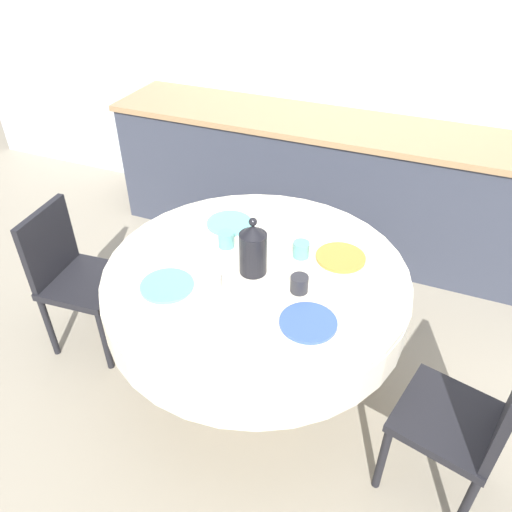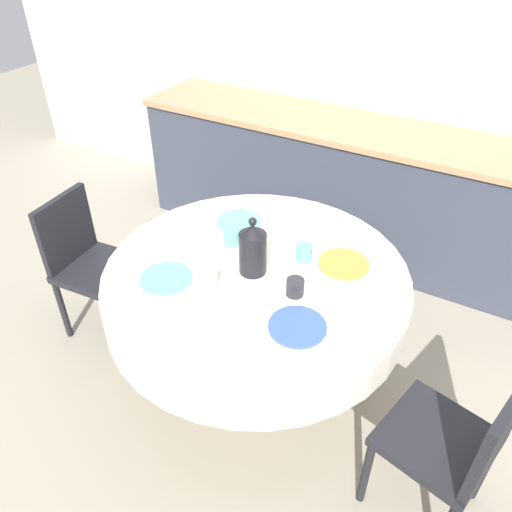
# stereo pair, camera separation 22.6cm
# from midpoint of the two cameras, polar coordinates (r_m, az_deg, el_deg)

# --- Properties ---
(ground_plane) EXTENTS (12.00, 12.00, 0.00)m
(ground_plane) POSITION_cam_midpoint_polar(r_m,az_deg,el_deg) (2.83, 2.35, -13.73)
(ground_plane) COLOR #9E937F
(wall_back) EXTENTS (7.00, 0.05, 2.60)m
(wall_back) POSITION_cam_midpoint_polar(r_m,az_deg,el_deg) (3.64, 17.25, 21.06)
(wall_back) COLOR silver
(wall_back) RESTS_ON ground_plane
(kitchen_counter) EXTENTS (3.24, 0.64, 0.92)m
(kitchen_counter) POSITION_cam_midpoint_polar(r_m,az_deg,el_deg) (3.63, 13.49, 7.28)
(kitchen_counter) COLOR #383D4C
(kitchen_counter) RESTS_ON ground_plane
(dining_table) EXTENTS (1.43, 1.43, 0.75)m
(dining_table) POSITION_cam_midpoint_polar(r_m,az_deg,el_deg) (2.38, 2.72, -3.99)
(dining_table) COLOR tan
(dining_table) RESTS_ON ground_plane
(chair_left) EXTENTS (0.48, 0.48, 0.85)m
(chair_left) POSITION_cam_midpoint_polar(r_m,az_deg,el_deg) (2.19, 24.93, -18.96)
(chair_left) COLOR black
(chair_left) RESTS_ON ground_plane
(chair_right) EXTENTS (0.43, 0.43, 0.85)m
(chair_right) POSITION_cam_midpoint_polar(r_m,az_deg,el_deg) (2.94, -16.64, -0.43)
(chair_right) COLOR black
(chair_right) RESTS_ON ground_plane
(plate_near_left) EXTENTS (0.24, 0.24, 0.01)m
(plate_near_left) POSITION_cam_midpoint_polar(r_m,az_deg,el_deg) (2.26, -7.48, -2.68)
(plate_near_left) COLOR #60BCB7
(plate_near_left) RESTS_ON dining_table
(cup_near_left) EXTENTS (0.08, 0.08, 0.08)m
(cup_near_left) POSITION_cam_midpoint_polar(r_m,az_deg,el_deg) (2.19, -2.52, -2.82)
(cup_near_left) COLOR white
(cup_near_left) RESTS_ON dining_table
(plate_near_right) EXTENTS (0.24, 0.24, 0.01)m
(plate_near_right) POSITION_cam_midpoint_polar(r_m,az_deg,el_deg) (2.04, 7.95, -8.13)
(plate_near_right) COLOR #3856AD
(plate_near_right) RESTS_ON dining_table
(cup_near_right) EXTENTS (0.08, 0.08, 0.08)m
(cup_near_right) POSITION_cam_midpoint_polar(r_m,az_deg,el_deg) (2.17, 7.48, -3.67)
(cup_near_right) COLOR #28282D
(cup_near_right) RESTS_ON dining_table
(plate_far_left) EXTENTS (0.24, 0.24, 0.01)m
(plate_far_left) POSITION_cam_midpoint_polar(r_m,az_deg,el_deg) (2.63, 0.48, 3.86)
(plate_far_left) COLOR #60BCB7
(plate_far_left) RESTS_ON dining_table
(cup_far_left) EXTENTS (0.08, 0.08, 0.08)m
(cup_far_left) POSITION_cam_midpoint_polar(r_m,az_deg,el_deg) (2.45, -0.20, 2.03)
(cup_far_left) COLOR #5BA39E
(cup_far_left) RESTS_ON dining_table
(plate_far_right) EXTENTS (0.24, 0.24, 0.01)m
(plate_far_right) POSITION_cam_midpoint_polar(r_m,az_deg,el_deg) (2.39, 12.68, -0.98)
(plate_far_right) COLOR orange
(plate_far_right) RESTS_ON dining_table
(cup_far_right) EXTENTS (0.08, 0.08, 0.08)m
(cup_far_right) POSITION_cam_midpoint_polar(r_m,az_deg,el_deg) (2.37, 8.24, 0.26)
(cup_far_right) COLOR #5BA39E
(cup_far_right) RESTS_ON dining_table
(coffee_carafe) EXTENTS (0.13, 0.13, 0.29)m
(coffee_carafe) POSITION_cam_midpoint_polar(r_m,az_deg,el_deg) (2.23, 2.53, 0.68)
(coffee_carafe) COLOR black
(coffee_carafe) RESTS_ON dining_table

